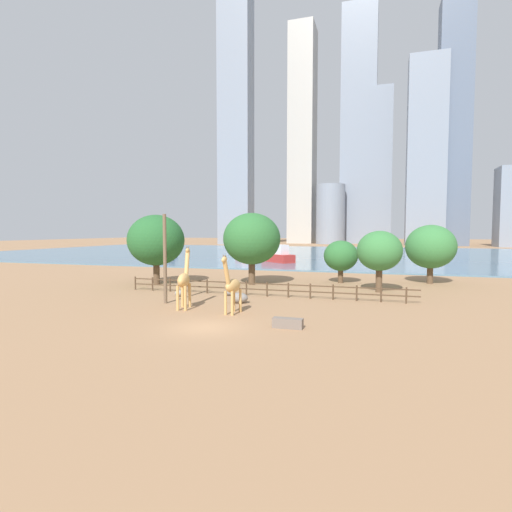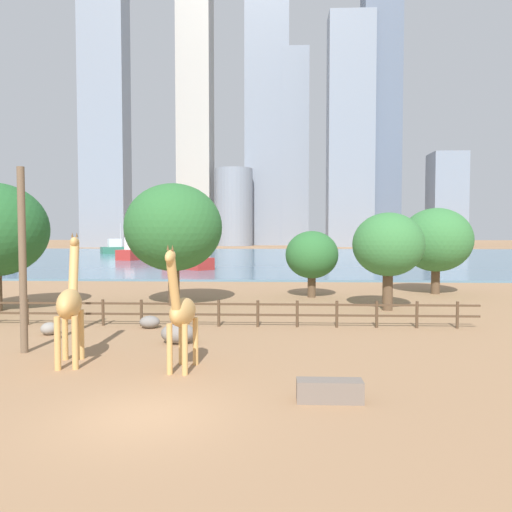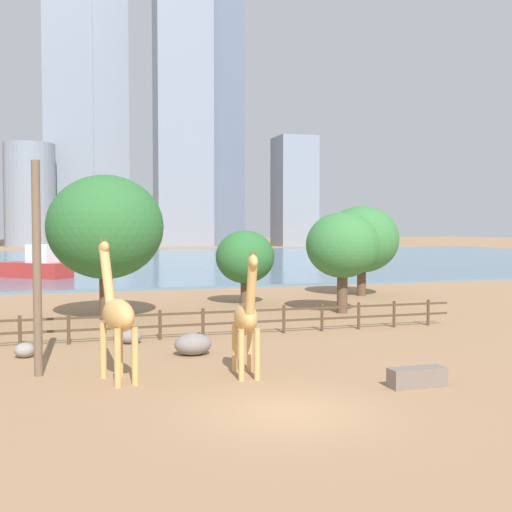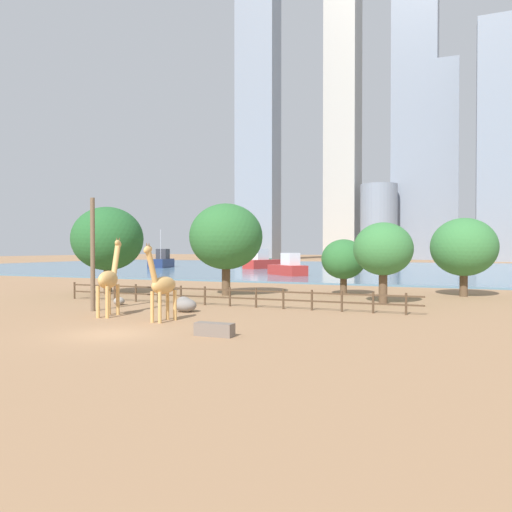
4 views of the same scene
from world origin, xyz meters
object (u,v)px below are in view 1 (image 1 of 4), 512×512
Objects in this scene: boulder_small at (239,298)px; tree_left_large at (379,251)px; feeding_trough at (288,323)px; tree_center_broad at (156,240)px; boat_barge at (240,246)px; giraffe_tall at (232,286)px; boulder_by_pole at (179,293)px; boat_tug at (251,249)px; utility_pole at (165,259)px; tree_right_tall at (252,239)px; giraffe_companion at (184,280)px; boat_sailboat at (168,248)px; tree_right_small at (341,256)px; tree_left_small at (431,247)px; boat_ferry at (279,256)px; boulder_near_fence at (230,292)px.

tree_left_large is (10.66, 9.30, 3.45)m from boulder_small.
tree_center_broad is (-17.91, 14.84, 4.46)m from feeding_trough.
boat_barge is (-28.74, 80.82, 0.83)m from boulder_small.
giraffe_tall is at bearing -42.01° from tree_center_broad.
boulder_by_pole is at bearing -121.66° from giraffe_tall.
tree_left_large is at bearing -127.76° from boat_tug.
boat_tug is at bearing 101.87° from utility_pole.
tree_right_tall reaches higher than boulder_by_pole.
giraffe_companion is 0.53× the size of boat_sailboat.
tree_right_tall reaches higher than giraffe_tall.
tree_center_broad reaches higher than tree_right_small.
tree_right_tall reaches higher than tree_center_broad.
tree_right_small is (1.00, 21.95, 2.71)m from feeding_trough.
boat_barge is (-22.58, 79.34, 0.97)m from boulder_by_pole.
tree_right_tall reaches higher than tree_left_small.
boulder_small is at bearing 141.08° from boat_ferry.
giraffe_companion is at bearing 14.78° from boat_sailboat.
utility_pole is 4.69m from boulder_by_pole.
boulder_by_pole is 64.79m from boat_sailboat.
utility_pole is at bearing -145.58° from tree_left_large.
boat_tug is (20.58, 2.36, -0.02)m from boat_sailboat.
boat_sailboat reaches higher than boulder_by_pole.
boat_barge is (-39.39, 71.52, -2.62)m from tree_left_large.
tree_left_large is at bearing -123.35° from tree_left_small.
boulder_by_pole is 0.10× the size of tree_right_tall.
boat_ferry is at bearing 79.64° from tree_center_broad.
boat_sailboat reaches higher than boat_barge.
boat_barge is (-23.14, 82.65, -2.30)m from utility_pole.
boulder_by_pole is at bearing -155.05° from tree_left_large.
boat_sailboat is 1.01× the size of boat_tug.
boulder_near_fence is 58.78m from boat_tug.
tree_center_broad reaches higher than boat_barge.
utility_pole is 0.92× the size of tree_right_tall.
boulder_by_pole is 14.41m from feeding_trough.
boulder_small is (-0.94, 4.04, -1.55)m from giraffe_tall.
tree_center_broad is (-10.32, 4.71, 4.46)m from boulder_near_fence.
boulder_near_fence is 0.11× the size of boat_sailboat.
boat_tug is (-24.07, 66.53, 1.12)m from feeding_trough.
giraffe_companion is at bearing -57.79° from boulder_by_pole.
utility_pole is 19.70m from tree_left_large.
tree_right_small is at bearing 46.84° from boulder_by_pole.
tree_right_small is at bearing 31.33° from boat_sailboat.
utility_pole reaches higher than tree_left_large.
utility_pole reaches higher than boat_ferry.
boulder_by_pole is 0.10× the size of boat_barge.
boat_barge reaches higher than tree_right_small.
boulder_near_fence is 0.13× the size of tree_center_broad.
giraffe_companion is 14.35m from tree_right_tall.
feeding_trough is 0.21× the size of boat_tug.
giraffe_tall is at bearing -37.83° from boulder_by_pole.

